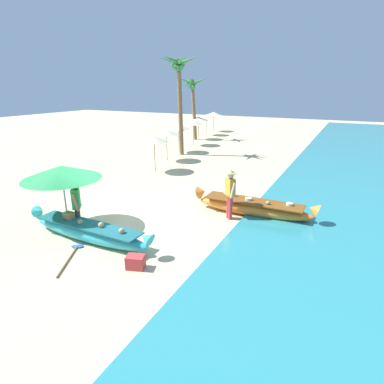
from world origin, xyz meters
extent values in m
plane|color=beige|center=(0.00, 0.00, 0.00)|extent=(80.00, 80.00, 0.00)
ellipsoid|color=#33B2BC|center=(0.20, -1.44, 0.25)|extent=(4.28, 0.72, 0.50)
cone|color=#33B2BC|center=(-1.89, -1.41, 0.55)|extent=(0.40, 0.40, 0.47)
cone|color=#33B2BC|center=(2.28, -1.47, 0.55)|extent=(0.40, 0.40, 0.47)
cube|color=#1C6267|center=(0.20, -1.44, 0.50)|extent=(3.59, 0.72, 0.04)
sphere|color=tan|center=(1.46, -1.46, 0.58)|extent=(0.16, 0.16, 0.16)
sphere|color=tan|center=(0.68, -1.41, 0.58)|extent=(0.17, 0.17, 0.17)
sphere|color=tan|center=(-0.02, -1.52, 0.58)|extent=(0.16, 0.16, 0.16)
cube|color=#9E754C|center=(-0.64, -1.36, 0.61)|extent=(0.31, 0.24, 0.22)
ellipsoid|color=orange|center=(3.98, 2.67, 0.26)|extent=(4.11, 0.81, 0.52)
cone|color=orange|center=(1.97, 2.67, 0.57)|extent=(0.43, 0.48, 0.55)
cone|color=orange|center=(5.99, 2.68, 0.57)|extent=(0.43, 0.48, 0.55)
cube|color=brown|center=(3.98, 2.67, 0.52)|extent=(3.46, 0.82, 0.04)
cylinder|color=silver|center=(5.20, 2.79, 0.57)|extent=(0.23, 0.23, 0.10)
sphere|color=tan|center=(4.52, 2.56, 0.59)|extent=(0.14, 0.14, 0.14)
cylinder|color=silver|center=(3.80, 2.69, 0.57)|extent=(0.24, 0.24, 0.10)
cylinder|color=#B74C38|center=(3.12, 2.79, 0.64)|extent=(0.12, 0.12, 0.24)
cylinder|color=#B2383D|center=(3.39, 1.96, 0.43)|extent=(0.14, 0.14, 0.85)
cylinder|color=#B2383D|center=(3.29, 2.05, 0.43)|extent=(0.14, 0.14, 0.85)
cube|color=gold|center=(3.34, 2.01, 1.15)|extent=(0.41, 0.41, 0.59)
cylinder|color=beige|center=(3.49, 1.84, 1.10)|extent=(0.20, 0.21, 0.53)
cylinder|color=beige|center=(3.15, 2.15, 1.10)|extent=(0.20, 0.21, 0.53)
sphere|color=beige|center=(3.34, 2.01, 1.56)|extent=(0.22, 0.22, 0.22)
cylinder|color=tan|center=(3.34, 2.01, 1.64)|extent=(0.44, 0.44, 0.02)
cone|color=tan|center=(3.34, 2.01, 1.71)|extent=(0.26, 0.26, 0.12)
cylinder|color=#333842|center=(-0.60, -1.03, 0.39)|extent=(0.14, 0.14, 0.78)
cylinder|color=#333842|center=(-0.51, -1.14, 0.39)|extent=(0.14, 0.14, 0.78)
cube|color=green|center=(-0.56, -1.09, 1.09)|extent=(0.40, 0.42, 0.62)
cylinder|color=#9E7051|center=(-0.69, -0.89, 1.04)|extent=(0.22, 0.20, 0.57)
cylinder|color=#9E7051|center=(-0.40, -1.25, 1.04)|extent=(0.22, 0.20, 0.57)
sphere|color=#9E7051|center=(-0.56, -1.09, 1.52)|extent=(0.22, 0.22, 0.22)
cylinder|color=#B7B7BC|center=(-1.18, -0.96, 1.01)|extent=(0.05, 0.05, 2.02)
cone|color=#28934C|center=(-1.18, -0.96, 1.83)|extent=(2.44, 2.44, 0.43)
cylinder|color=#333338|center=(-1.18, -0.96, 0.03)|extent=(0.36, 0.36, 0.06)
cylinder|color=#8E6B47|center=(-2.52, 6.36, 0.95)|extent=(0.04, 0.04, 1.90)
cone|color=beige|center=(-2.52, 6.36, 1.75)|extent=(1.60, 1.60, 0.32)
cylinder|color=#8E6B47|center=(-3.29, 8.89, 0.95)|extent=(0.04, 0.04, 1.90)
cone|color=beige|center=(-3.29, 8.89, 1.75)|extent=(1.60, 1.60, 0.32)
cylinder|color=#8E6B47|center=(-3.91, 11.52, 0.95)|extent=(0.04, 0.04, 1.90)
cone|color=beige|center=(-3.91, 11.52, 1.75)|extent=(1.60, 1.60, 0.32)
cylinder|color=#8E6B47|center=(-4.25, 14.46, 0.95)|extent=(0.04, 0.04, 1.90)
cone|color=beige|center=(-4.25, 14.46, 1.75)|extent=(1.60, 1.60, 0.32)
cylinder|color=#8E6B47|center=(-5.16, 17.29, 0.95)|extent=(0.04, 0.04, 1.90)
cone|color=beige|center=(-5.16, 17.29, 1.75)|extent=(1.60, 1.60, 0.32)
cylinder|color=#8E6B47|center=(-5.55, 19.86, 0.95)|extent=(0.04, 0.04, 1.90)
cone|color=beige|center=(-5.55, 19.86, 1.75)|extent=(1.60, 1.60, 0.32)
cylinder|color=#8E6B47|center=(-6.05, 22.60, 0.95)|extent=(0.04, 0.04, 1.90)
cone|color=beige|center=(-6.05, 22.60, 1.75)|extent=(1.60, 1.60, 0.32)
cylinder|color=brown|center=(-5.50, 17.03, 2.44)|extent=(0.62, 0.28, 4.90)
cone|color=#337F3D|center=(-5.18, 17.07, 4.72)|extent=(1.80, 0.49, 0.89)
cone|color=#337F3D|center=(-5.45, 17.48, 4.68)|extent=(1.10, 1.81, 1.01)
cone|color=#337F3D|center=(-6.01, 17.35, 4.64)|extent=(1.47, 1.41, 1.10)
cone|color=#337F3D|center=(-6.01, 16.85, 4.72)|extent=(1.45, 1.00, 0.86)
cone|color=#337F3D|center=(-5.53, 16.61, 4.75)|extent=(0.85, 1.68, 0.79)
cylinder|color=brown|center=(-3.46, 10.95, 2.98)|extent=(0.45, 0.28, 5.97)
cone|color=#337F3D|center=(-3.02, 10.90, 5.81)|extent=(1.94, 0.53, 0.87)
cone|color=#337F3D|center=(-3.27, 11.22, 5.77)|extent=(1.26, 1.27, 0.96)
cone|color=#337F3D|center=(-3.59, 11.35, 5.76)|extent=(0.54, 1.53, 0.99)
cone|color=#337F3D|center=(-3.92, 11.12, 5.76)|extent=(1.51, 0.96, 0.99)
cone|color=#337F3D|center=(-3.93, 10.77, 5.84)|extent=(1.58, 0.97, 0.77)
cone|color=#337F3D|center=(-3.64, 10.47, 5.85)|extent=(0.70, 1.85, 0.75)
cone|color=#337F3D|center=(-3.23, 10.59, 5.83)|extent=(1.44, 1.57, 0.82)
cube|color=#C63838|center=(2.35, -2.07, 0.17)|extent=(0.53, 0.46, 0.34)
cylinder|color=#8E6B47|center=(0.56, -2.61, 0.03)|extent=(0.79, 1.42, 0.05)
ellipsoid|color=#2D60B7|center=(0.19, -1.92, 0.03)|extent=(0.41, 0.35, 0.03)
camera|label=1|loc=(6.82, -7.78, 4.39)|focal=30.00mm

